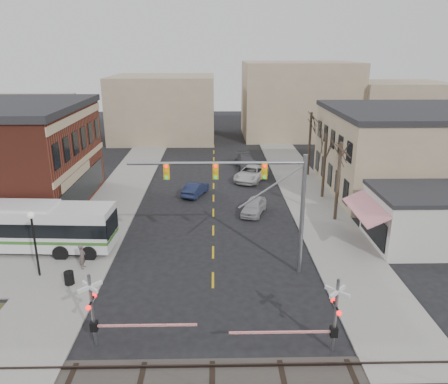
% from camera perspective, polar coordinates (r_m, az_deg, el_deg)
% --- Properties ---
extents(ground, '(160.00, 160.00, 0.00)m').
position_cam_1_polar(ground, '(26.86, -1.48, -13.55)').
color(ground, black).
rests_on(ground, ground).
extents(sidewalk_west, '(5.00, 60.00, 0.12)m').
position_cam_1_polar(sidewalk_west, '(46.11, -13.27, 0.00)').
color(sidewalk_west, gray).
rests_on(sidewalk_west, ground).
extents(sidewalk_east, '(5.00, 60.00, 0.12)m').
position_cam_1_polar(sidewalk_east, '(46.03, 10.53, 0.15)').
color(sidewalk_east, gray).
rests_on(sidewalk_east, ground).
extents(tan_building, '(20.30, 15.30, 8.50)m').
position_cam_1_polar(tan_building, '(49.05, 25.33, 4.90)').
color(tan_building, gray).
rests_on(tan_building, ground).
extents(awning_shop, '(9.74, 6.20, 4.30)m').
position_cam_1_polar(awning_shop, '(35.80, 25.07, -3.10)').
color(awning_shop, beige).
rests_on(awning_shop, ground).
extents(tree_east_a, '(0.28, 0.28, 6.75)m').
position_cam_1_polar(tree_east_a, '(37.84, 14.66, 1.32)').
color(tree_east_a, '#382B21').
rests_on(tree_east_a, sidewalk_east).
extents(tree_east_b, '(0.28, 0.28, 6.30)m').
position_cam_1_polar(tree_east_b, '(43.55, 12.96, 3.36)').
color(tree_east_b, '#382B21').
rests_on(tree_east_b, sidewalk_east).
extents(tree_east_c, '(0.28, 0.28, 7.20)m').
position_cam_1_polar(tree_east_c, '(51.07, 11.11, 6.18)').
color(tree_east_c, '#382B21').
rests_on(tree_east_c, sidewalk_east).
extents(transit_bus, '(13.52, 3.69, 3.44)m').
position_cam_1_polar(transit_bus, '(34.83, -25.01, -4.07)').
color(transit_bus, silver).
rests_on(transit_bus, ground).
extents(traffic_signal_mast, '(11.02, 0.30, 8.00)m').
position_cam_1_polar(traffic_signal_mast, '(27.24, 4.22, 0.33)').
color(traffic_signal_mast, gray).
rests_on(traffic_signal_mast, ground).
extents(rr_crossing_west, '(5.60, 1.36, 4.00)m').
position_cam_1_polar(rr_crossing_west, '(22.90, -15.74, -14.70)').
color(rr_crossing_west, gray).
rests_on(rr_crossing_west, ground).
extents(rr_crossing_east, '(5.60, 1.36, 4.00)m').
position_cam_1_polar(rr_crossing_east, '(22.26, 13.22, -15.52)').
color(rr_crossing_east, gray).
rests_on(rr_crossing_east, ground).
extents(street_lamp, '(0.44, 0.44, 4.42)m').
position_cam_1_polar(street_lamp, '(29.99, -23.66, -4.64)').
color(street_lamp, black).
rests_on(street_lamp, sidewalk_west).
extents(trash_bin, '(0.60, 0.60, 0.84)m').
position_cam_1_polar(trash_bin, '(29.37, -19.57, -10.53)').
color(trash_bin, black).
rests_on(trash_bin, sidewalk_west).
extents(car_a, '(2.90, 4.42, 1.40)m').
position_cam_1_polar(car_a, '(39.11, 3.91, -1.87)').
color(car_a, '#9D9CA0').
rests_on(car_a, ground).
extents(car_b, '(2.75, 4.34, 1.35)m').
position_cam_1_polar(car_b, '(43.93, -3.75, 0.39)').
color(car_b, '#171E39').
rests_on(car_b, ground).
extents(car_c, '(4.66, 6.27, 1.58)m').
position_cam_1_polar(car_c, '(48.99, 3.57, 2.45)').
color(car_c, '#BCBCBC').
rests_on(car_c, ground).
extents(car_d, '(2.66, 5.48, 1.54)m').
position_cam_1_polar(car_d, '(53.99, 2.92, 3.94)').
color(car_d, '#454449').
rests_on(car_d, ground).
extents(pedestrian_near, '(0.43, 0.64, 1.73)m').
position_cam_1_polar(pedestrian_near, '(30.84, -18.03, -7.99)').
color(pedestrian_near, '#5B4C49').
rests_on(pedestrian_near, sidewalk_west).
extents(pedestrian_far, '(0.90, 0.94, 1.53)m').
position_cam_1_polar(pedestrian_far, '(35.20, -17.45, -4.76)').
color(pedestrian_far, '#3A4966').
rests_on(pedestrian_far, sidewalk_west).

